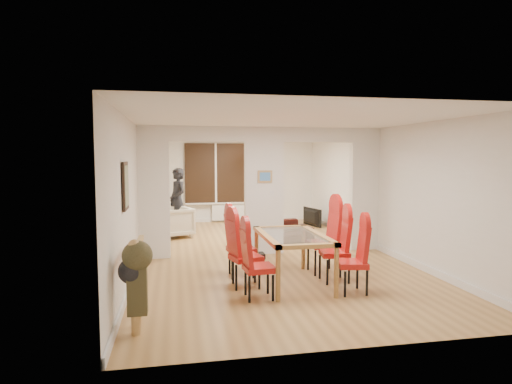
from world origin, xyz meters
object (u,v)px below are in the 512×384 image
object	(u,v)px
dining_table	(292,259)
coffee_table	(245,228)
dining_chair_rb	(334,248)
dining_chair_lc	(241,244)
armchair	(174,222)
dining_chair_rc	(323,239)
bottle	(252,219)
sofa	(274,232)
person	(178,201)
dining_chair_ra	(352,258)
dining_chair_lb	(246,252)
television	(309,217)
bowl	(240,224)
dining_chair_la	(259,262)

from	to	relation	value
dining_table	coffee_table	bearing A→B (deg)	90.06
dining_chair_rb	dining_chair_lc	bearing A→B (deg)	166.74
dining_chair_lc	armchair	distance (m)	3.91
dining_chair_rb	dining_chair_rc	size ratio (longest dim) A/B	0.92
bottle	sofa	bearing A→B (deg)	-79.20
person	coffee_table	xyz separation A→B (m)	(1.74, -0.15, -0.75)
dining_table	dining_chair_rc	xyz separation A→B (m)	(0.69, 0.52, 0.20)
dining_chair_ra	sofa	world-z (taller)	dining_chair_ra
dining_chair_lb	dining_chair_lc	bearing A→B (deg)	74.00
dining_chair_ra	sofa	xyz separation A→B (m)	(-0.29, 3.79, -0.26)
dining_chair_rc	television	size ratio (longest dim) A/B	1.32
dining_chair_rc	dining_table	bearing A→B (deg)	-146.45
dining_chair_lc	bowl	bearing A→B (deg)	74.71
dining_table	dining_chair_ra	xyz separation A→B (m)	(0.73, -0.63, 0.12)
armchair	person	xyz separation A→B (m)	(0.10, 0.44, 0.48)
bottle	bowl	bearing A→B (deg)	-162.65
dining_chair_rc	armchair	size ratio (longest dim) A/B	1.44
dining_chair_lc	dining_chair_ra	xyz separation A→B (m)	(1.46, -1.18, -0.02)
dining_chair_lb	dining_chair_la	bearing A→B (deg)	-94.87
dining_chair_rb	bowl	xyz separation A→B (m)	(-0.84, 4.50, -0.30)
bowl	dining_chair_rc	bearing A→B (deg)	-78.04
dining_chair_lc	coffee_table	xyz separation A→B (m)	(0.73, 4.03, -0.43)
bowl	armchair	bearing A→B (deg)	-173.98
dining_table	dining_chair_rb	bearing A→B (deg)	-1.88
coffee_table	bottle	world-z (taller)	bottle
dining_chair_la	armchair	world-z (taller)	dining_chair_la
television	dining_chair_rb	bearing A→B (deg)	152.04
dining_chair_la	bottle	world-z (taller)	dining_chair_la
armchair	dining_chair_la	bearing A→B (deg)	-5.60
armchair	dining_chair_lb	bearing A→B (deg)	-5.05
dining_chair_rb	sofa	world-z (taller)	dining_chair_rb
dining_chair_lb	dining_chair_rb	xyz separation A→B (m)	(1.44, 0.01, 0.01)
dining_chair_rc	sofa	distance (m)	2.68
sofa	person	distance (m)	2.77
dining_chair_la	dining_chair_lb	bearing A→B (deg)	94.99
television	person	bearing A→B (deg)	83.99
sofa	coffee_table	world-z (taller)	sofa
dining_chair_lc	sofa	world-z (taller)	dining_chair_lc
television	sofa	bearing A→B (deg)	129.65
dining_chair_rc	person	bearing A→B (deg)	116.74
dining_chair_ra	dining_chair_rb	distance (m)	0.61
person	bowl	bearing A→B (deg)	56.25
person	bottle	xyz separation A→B (m)	(1.92, -0.16, -0.51)
dining_chair_rc	person	xyz separation A→B (m)	(-2.44, 4.22, 0.26)
coffee_table	dining_chair_ra	bearing A→B (deg)	-81.98
coffee_table	bottle	distance (m)	0.30
armchair	dining_chair_rb	bearing A→B (deg)	11.21
dining_chair_rc	armchair	bearing A→B (deg)	120.57
dining_chair_la	dining_chair_lc	bearing A→B (deg)	89.36
dining_chair_lb	dining_chair_ra	xyz separation A→B (m)	(1.48, -0.59, -0.02)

